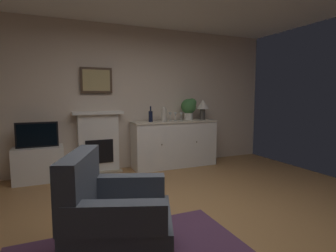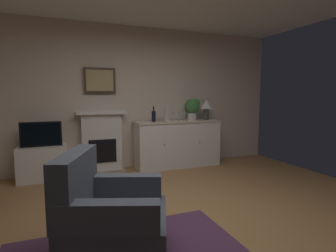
# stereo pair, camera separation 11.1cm
# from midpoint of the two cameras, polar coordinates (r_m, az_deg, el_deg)

# --- Properties ---
(ground_plane) EXTENTS (6.05, 5.29, 0.10)m
(ground_plane) POSITION_cam_midpoint_polar(r_m,az_deg,el_deg) (3.06, 6.04, -21.33)
(ground_plane) COLOR #9E7042
(ground_plane) RESTS_ON ground
(wall_rear) EXTENTS (6.05, 0.06, 2.66)m
(wall_rear) POSITION_cam_midpoint_polar(r_m,az_deg,el_deg) (5.16, -7.35, 5.89)
(wall_rear) COLOR beige
(wall_rear) RESTS_ON ground_plane
(fireplace_unit) EXTENTS (0.87, 0.30, 1.10)m
(fireplace_unit) POSITION_cam_midpoint_polar(r_m,az_deg,el_deg) (5.00, -13.25, -3.25)
(fireplace_unit) COLOR white
(fireplace_unit) RESTS_ON ground_plane
(framed_picture) EXTENTS (0.55, 0.04, 0.45)m
(framed_picture) POSITION_cam_midpoint_polar(r_m,az_deg,el_deg) (4.98, -13.65, 9.37)
(framed_picture) COLOR #473323
(sideboard_cabinet) EXTENTS (1.67, 0.49, 0.89)m
(sideboard_cabinet) POSITION_cam_midpoint_polar(r_m,az_deg,el_deg) (5.24, 2.68, -3.76)
(sideboard_cabinet) COLOR white
(sideboard_cabinet) RESTS_ON ground_plane
(table_lamp) EXTENTS (0.26, 0.26, 0.40)m
(table_lamp) POSITION_cam_midpoint_polar(r_m,az_deg,el_deg) (5.44, 8.73, 4.25)
(table_lamp) COLOR #4C4742
(table_lamp) RESTS_ON sideboard_cabinet
(wine_bottle) EXTENTS (0.08, 0.08, 0.29)m
(wine_bottle) POSITION_cam_midpoint_polar(r_m,az_deg,el_deg) (4.98, -2.42, 2.13)
(wine_bottle) COLOR black
(wine_bottle) RESTS_ON sideboard_cabinet
(wine_glass_left) EXTENTS (0.07, 0.07, 0.16)m
(wine_glass_left) POSITION_cam_midpoint_polar(r_m,az_deg,el_deg) (5.15, 1.79, 2.44)
(wine_glass_left) COLOR silver
(wine_glass_left) RESTS_ON sideboard_cabinet
(wine_glass_center) EXTENTS (0.07, 0.07, 0.16)m
(wine_glass_center) POSITION_cam_midpoint_polar(r_m,az_deg,el_deg) (5.19, 2.91, 2.47)
(wine_glass_center) COLOR silver
(wine_glass_center) RESTS_ON sideboard_cabinet
(wine_glass_right) EXTENTS (0.07, 0.07, 0.16)m
(wine_glass_right) POSITION_cam_midpoint_polar(r_m,az_deg,el_deg) (5.22, 4.14, 2.48)
(wine_glass_right) COLOR silver
(wine_glass_right) RESTS_ON sideboard_cabinet
(vase_decorative) EXTENTS (0.11, 0.11, 0.28)m
(vase_decorative) POSITION_cam_midpoint_polar(r_m,az_deg,el_deg) (5.02, 0.38, 2.55)
(vase_decorative) COLOR beige
(vase_decorative) RESTS_ON sideboard_cabinet
(tv_cabinet) EXTENTS (0.75, 0.42, 0.56)m
(tv_cabinet) POSITION_cam_midpoint_polar(r_m,az_deg,el_deg) (4.85, -24.44, -7.18)
(tv_cabinet) COLOR white
(tv_cabinet) RESTS_ON ground_plane
(tv_set) EXTENTS (0.62, 0.07, 0.40)m
(tv_set) POSITION_cam_midpoint_polar(r_m,az_deg,el_deg) (4.74, -24.72, -1.59)
(tv_set) COLOR black
(tv_set) RESTS_ON tv_cabinet
(potted_plant_small) EXTENTS (0.30, 0.30, 0.43)m
(potted_plant_small) POSITION_cam_midpoint_polar(r_m,az_deg,el_deg) (5.35, 5.83, 4.01)
(potted_plant_small) COLOR beige
(potted_plant_small) RESTS_ON sideboard_cabinet
(armchair) EXTENTS (1.03, 1.00, 0.92)m
(armchair) POSITION_cam_midpoint_polar(r_m,az_deg,el_deg) (2.37, -11.02, -18.43)
(armchair) COLOR #474C56
(armchair) RESTS_ON ground_plane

